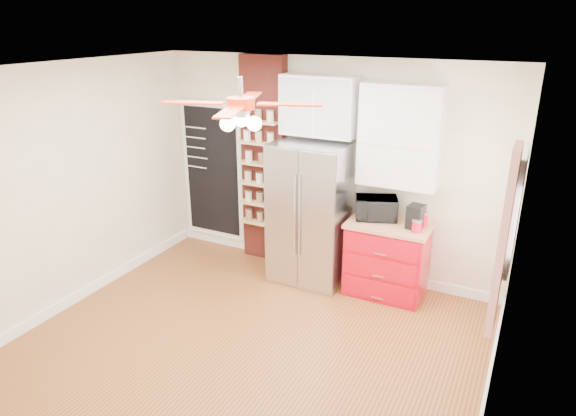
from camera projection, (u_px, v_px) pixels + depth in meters
The scene contains 21 objects.
floor at pixel (248, 346), 5.18m from camera, with size 4.50×4.50×0.00m, color brown.
ceiling at pixel (240, 71), 4.24m from camera, with size 4.50×4.50×0.00m, color white.
wall_back at pixel (327, 168), 6.39m from camera, with size 4.50×0.02×2.70m, color beige.
wall_front at pixel (69, 335), 3.03m from camera, with size 4.50×0.02×2.70m, color beige.
wall_left at pixel (69, 188), 5.65m from camera, with size 0.02×4.00×2.70m, color beige.
wall_right at pixel (507, 273), 3.77m from camera, with size 0.02×4.00×2.70m, color beige.
chalkboard at pixel (213, 171), 7.15m from camera, with size 0.95×0.05×1.95m.
brick_pillar at pixel (265, 162), 6.67m from camera, with size 0.60×0.16×2.70m, color maroon.
fridge at pixel (311, 213), 6.26m from camera, with size 0.90×0.70×1.75m, color #BABABF.
upper_glass_cabinet at pixel (319, 105), 5.98m from camera, with size 0.90×0.35×0.70m, color white.
red_cabinet at pixel (387, 258), 6.05m from camera, with size 0.94×0.64×0.90m.
upper_shelf_unit at pixel (400, 136), 5.69m from camera, with size 0.90×0.30×1.15m, color white.
window at pixel (517, 209), 4.46m from camera, with size 0.04×0.75×1.05m, color white.
curtain at pixel (503, 241), 4.06m from camera, with size 0.06×0.40×1.55m, color #AC2017.
ceiling_fan at pixel (241, 104), 4.33m from camera, with size 1.40×1.40×0.44m.
toaster_oven at pixel (376, 208), 5.97m from camera, with size 0.47×0.32×0.26m, color black.
coffee_maker at pixel (416, 217), 5.70m from camera, with size 0.16×0.19×0.27m, color black.
canister_left at pixel (417, 227), 5.62m from camera, with size 0.11×0.11×0.12m, color red.
canister_right at pixel (424, 220), 5.75m from camera, with size 0.09×0.09×0.16m, color red.
pantry_jar_oats at pixel (249, 157), 6.56m from camera, with size 0.09×0.09×0.14m, color beige.
pantry_jar_beans at pixel (262, 159), 6.49m from camera, with size 0.09×0.09×0.12m, color brown.
Camera 1 is at (2.31, -3.73, 3.11)m, focal length 32.00 mm.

